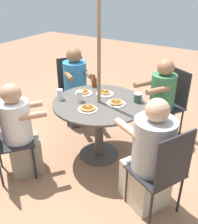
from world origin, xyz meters
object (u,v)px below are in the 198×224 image
Objects in this scene: patio_table at (99,114)px; coffee_cup at (138,98)px; diner_south at (76,90)px; diner_west at (20,134)px; syrup_bottle at (94,82)px; pancake_plate_a at (116,103)px; patio_chair_north at (163,170)px; diner_north at (149,160)px; pancake_plate_b at (105,93)px; drinking_glass_b at (80,96)px; drinking_glass_a at (60,94)px; pancake_plate_d at (84,92)px; patio_chair_east at (170,100)px; patio_chair_south at (73,86)px; patio_chair_west at (3,135)px; diner_east at (160,103)px; pancake_plate_c at (88,109)px.

patio_table is 0.49m from coffee_cup.
diner_south is 1.19m from coffee_cup.
diner_west reaches higher than syrup_bottle.
pancake_plate_a is 0.59m from syrup_bottle.
patio_chair_north is 0.18m from diner_north.
pancake_plate_b is 0.29m from syrup_bottle.
pancake_plate_a is 0.43m from drinking_glass_b.
drinking_glass_a reaches higher than coffee_cup.
pancake_plate_b is 1.00× the size of pancake_plate_d.
pancake_plate_d is 1.72× the size of drinking_glass_a.
patio_chair_east is 1.22m from pancake_plate_d.
patio_chair_east is 1.37m from diner_south.
syrup_bottle is (0.49, -0.31, 0.05)m from pancake_plate_a.
syrup_bottle is at bearing 100.10° from patio_chair_south.
diner_west reaches higher than patio_chair_north.
diner_north is 1.56m from patio_chair_west.
pancake_plate_a is (0.62, -0.48, 0.24)m from diner_north.
patio_chair_north is 7.62× the size of drinking_glass_a.
pancake_plate_a is 1.28× the size of syrup_bottle.
pancake_plate_b is at bearing -77.00° from patio_table.
patio_chair_north reaches higher than drinking_glass_b.
diner_west is at bearing 52.06° from patio_table.
drinking_glass_a is (1.41, -0.34, 0.27)m from patio_chair_north.
coffee_cup is (-0.38, -0.24, 0.21)m from patio_table.
patio_chair_west is 0.78m from drinking_glass_a.
pancake_plate_b is 1.70× the size of drinking_glass_b.
pancake_plate_a is at bearing 100.32° from diner_east.
pancake_plate_c is at bearing 146.18° from drinking_glass_b.
diner_east is at bearing -151.47° from syrup_bottle.
patio_chair_east is 2.20m from patio_chair_west.
coffee_cup is (-0.95, -0.97, 0.29)m from diner_west.
pancake_plate_c is at bearing 96.79° from pancake_plate_b.
patio_chair_west is at bearing 42.81° from pancake_plate_c.
pancake_plate_b is at bearing 82.08° from patio_chair_north.
pancake_plate_c is (-0.57, -0.49, 0.25)m from diner_west.
coffee_cup is at bearing 169.28° from syrup_bottle.
patio_chair_east reaches higher than drinking_glass_b.
patio_chair_south is at bearing -18.53° from coffee_cup.
diner_north is 5.41× the size of pancake_plate_b.
diner_north reaches higher than drinking_glass_b.
patio_table is at bearing 31.87° from coffee_cup.
diner_west reaches higher than drinking_glass_b.
patio_table is 0.93m from diner_south.
pancake_plate_a is at bearing 45.33° from coffee_cup.
pancake_plate_c is (0.97, -0.27, 0.23)m from patio_chair_north.
diner_south is 5.40× the size of pancake_plate_a.
pancake_plate_b is (0.53, 0.56, 0.24)m from diner_east.
patio_chair_north is at bearing 136.84° from patio_chair_east.
patio_table is 1.13× the size of patio_chair_west.
diner_east reaches higher than patio_chair_north.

